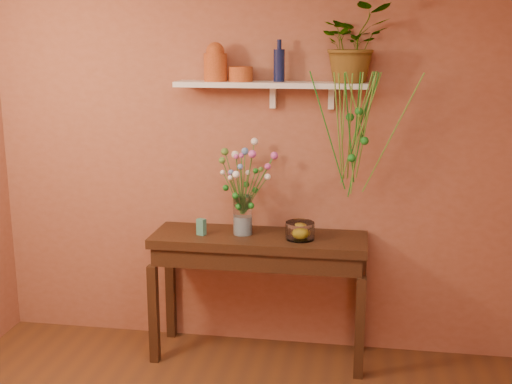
{
  "coord_description": "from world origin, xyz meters",
  "views": [
    {
      "loc": [
        0.68,
        -2.57,
        2.22
      ],
      "look_at": [
        0.0,
        1.55,
        1.25
      ],
      "focal_mm": 46.46,
      "sensor_mm": 36.0,
      "label": 1
    }
  ],
  "objects_px": {
    "sideboard": "(259,253)",
    "blue_bottle": "(279,65)",
    "glass_vase": "(243,218)",
    "bouquet": "(244,171)",
    "glass_bowl": "(300,231)",
    "spider_plant": "(353,43)",
    "terracotta_jug": "(215,63)"
  },
  "relations": [
    {
      "from": "sideboard",
      "to": "blue_bottle",
      "type": "relative_size",
      "value": 5.33
    },
    {
      "from": "sideboard",
      "to": "glass_bowl",
      "type": "distance_m",
      "value": 0.34
    },
    {
      "from": "spider_plant",
      "to": "bouquet",
      "type": "distance_m",
      "value": 1.11
    },
    {
      "from": "terracotta_jug",
      "to": "spider_plant",
      "type": "bearing_deg",
      "value": 1.65
    },
    {
      "from": "glass_vase",
      "to": "sideboard",
      "type": "bearing_deg",
      "value": -5.46
    },
    {
      "from": "spider_plant",
      "to": "blue_bottle",
      "type": "bearing_deg",
      "value": 178.16
    },
    {
      "from": "bouquet",
      "to": "glass_bowl",
      "type": "bearing_deg",
      "value": -10.67
    },
    {
      "from": "terracotta_jug",
      "to": "glass_bowl",
      "type": "height_order",
      "value": "terracotta_jug"
    },
    {
      "from": "sideboard",
      "to": "spider_plant",
      "type": "distance_m",
      "value": 1.55
    },
    {
      "from": "terracotta_jug",
      "to": "spider_plant",
      "type": "xyz_separation_m",
      "value": [
        0.91,
        0.03,
        0.13
      ]
    },
    {
      "from": "spider_plant",
      "to": "sideboard",
      "type": "bearing_deg",
      "value": -166.72
    },
    {
      "from": "terracotta_jug",
      "to": "blue_bottle",
      "type": "relative_size",
      "value": 0.94
    },
    {
      "from": "sideboard",
      "to": "spider_plant",
      "type": "bearing_deg",
      "value": 13.28
    },
    {
      "from": "terracotta_jug",
      "to": "glass_bowl",
      "type": "xyz_separation_m",
      "value": [
        0.6,
        -0.15,
        -1.11
      ]
    },
    {
      "from": "sideboard",
      "to": "blue_bottle",
      "type": "height_order",
      "value": "blue_bottle"
    },
    {
      "from": "glass_vase",
      "to": "glass_bowl",
      "type": "bearing_deg",
      "value": -7.18
    },
    {
      "from": "sideboard",
      "to": "terracotta_jug",
      "type": "xyz_separation_m",
      "value": [
        -0.32,
        0.11,
        1.29
      ]
    },
    {
      "from": "bouquet",
      "to": "terracotta_jug",
      "type": "bearing_deg",
      "value": 159.02
    },
    {
      "from": "glass_bowl",
      "to": "terracotta_jug",
      "type": "bearing_deg",
      "value": 165.66
    },
    {
      "from": "spider_plant",
      "to": "glass_vase",
      "type": "distance_m",
      "value": 1.38
    },
    {
      "from": "terracotta_jug",
      "to": "glass_bowl",
      "type": "bearing_deg",
      "value": -14.34
    },
    {
      "from": "terracotta_jug",
      "to": "blue_bottle",
      "type": "bearing_deg",
      "value": 5.6
    },
    {
      "from": "sideboard",
      "to": "glass_vase",
      "type": "relative_size",
      "value": 5.42
    },
    {
      "from": "terracotta_jug",
      "to": "glass_bowl",
      "type": "relative_size",
      "value": 1.33
    },
    {
      "from": "bouquet",
      "to": "glass_bowl",
      "type": "distance_m",
      "value": 0.56
    },
    {
      "from": "glass_vase",
      "to": "bouquet",
      "type": "bearing_deg",
      "value": 73.26
    },
    {
      "from": "blue_bottle",
      "to": "terracotta_jug",
      "type": "bearing_deg",
      "value": -174.4
    },
    {
      "from": "glass_vase",
      "to": "glass_bowl",
      "type": "relative_size",
      "value": 1.4
    },
    {
      "from": "blue_bottle",
      "to": "glass_vase",
      "type": "height_order",
      "value": "blue_bottle"
    },
    {
      "from": "spider_plant",
      "to": "glass_bowl",
      "type": "height_order",
      "value": "spider_plant"
    },
    {
      "from": "terracotta_jug",
      "to": "glass_bowl",
      "type": "distance_m",
      "value": 1.27
    },
    {
      "from": "sideboard",
      "to": "glass_vase",
      "type": "bearing_deg",
      "value": 174.54
    }
  ]
}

